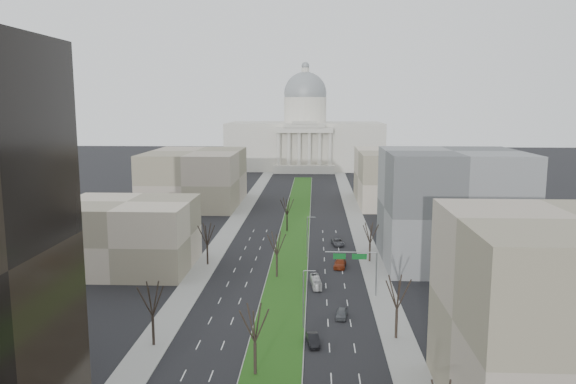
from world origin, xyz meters
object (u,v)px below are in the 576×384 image
(car_black, at_px, (313,340))
(box_van, at_px, (316,282))
(car_red, at_px, (340,263))
(car_grey_far, at_px, (338,242))
(car_grey_near, at_px, (342,313))

(car_black, height_order, box_van, box_van)
(car_red, bearing_deg, car_black, -90.57)
(car_black, xyz_separation_m, box_van, (0.43, 25.37, 0.18))
(car_grey_far, height_order, box_van, box_van)
(car_red, bearing_deg, car_grey_near, -84.36)
(car_black, height_order, car_red, car_red)
(car_red, xyz_separation_m, box_van, (-5.02, -12.82, 0.10))
(car_grey_far, xyz_separation_m, box_van, (-5.30, -31.40, 0.16))
(car_black, relative_size, car_red, 0.79)
(car_black, relative_size, box_van, 0.68)
(car_grey_near, height_order, box_van, box_van)
(car_red, relative_size, box_van, 0.86)
(car_grey_far, relative_size, box_van, 0.83)
(car_grey_near, distance_m, box_van, 15.62)
(car_grey_near, height_order, car_red, car_red)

